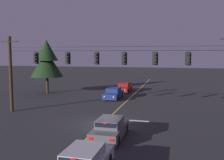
{
  "coord_description": "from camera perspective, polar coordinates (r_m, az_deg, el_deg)",
  "views": [
    {
      "loc": [
        5.72,
        -19.57,
        5.63
      ],
      "look_at": [
        0.0,
        3.33,
        3.26
      ],
      "focal_mm": 41.44,
      "sensor_mm": 36.0,
      "label": 1
    }
  ],
  "objects": [
    {
      "name": "traffic_light_left_inner",
      "position": [
        23.93,
        -9.84,
        4.79
      ],
      "size": [
        0.48,
        0.41,
        1.22
      ],
      "color": "black"
    },
    {
      "name": "tree_verge_near",
      "position": [
        38.18,
        -14.21,
        4.29
      ],
      "size": [
        4.61,
        4.61,
        7.69
      ],
      "color": "#332316",
      "rests_on": "ground"
    },
    {
      "name": "stop_bar_paint",
      "position": [
        22.36,
        3.78,
        -8.85
      ],
      "size": [
        3.4,
        0.36,
        0.01
      ],
      "primitive_type": "cube",
      "color": "silver",
      "rests_on": "ground"
    },
    {
      "name": "car_oncoming_trailing",
      "position": [
        38.72,
        2.69,
        -1.66
      ],
      "size": [
        1.8,
        4.42,
        1.39
      ],
      "color": "maroon",
      "rests_on": "ground"
    },
    {
      "name": "traffic_light_far_right",
      "position": [
        21.91,
        16.47,
        4.56
      ],
      "size": [
        0.48,
        0.41,
        1.22
      ],
      "color": "black"
    },
    {
      "name": "car_waiting_near_lane",
      "position": [
        17.61,
        -0.42,
        -10.71
      ],
      "size": [
        1.8,
        4.33,
        1.39
      ],
      "color": "#4C4C51",
      "rests_on": "ground"
    },
    {
      "name": "signal_span_assembly",
      "position": [
        22.71,
        -0.61,
        1.16
      ],
      "size": [
        21.63,
        0.32,
        7.33
      ],
      "color": "#2D2116",
      "rests_on": "ground"
    },
    {
      "name": "car_oncoming_lead",
      "position": [
        32.75,
        0.31,
        -3.01
      ],
      "size": [
        1.8,
        4.42,
        1.39
      ],
      "color": "navy",
      "rests_on": "ground"
    },
    {
      "name": "traffic_light_right_inner",
      "position": [
        22.33,
        2.65,
        4.81
      ],
      "size": [
        0.48,
        0.41,
        1.22
      ],
      "color": "black"
    },
    {
      "name": "traffic_light_leftmost",
      "position": [
        25.4,
        -16.53,
        4.69
      ],
      "size": [
        0.48,
        0.41,
        1.22
      ],
      "color": "black"
    },
    {
      "name": "traffic_light_centre",
      "position": [
        22.95,
        -3.51,
        4.83
      ],
      "size": [
        0.48,
        0.41,
        1.22
      ],
      "color": "black"
    },
    {
      "name": "traffic_light_rightmost",
      "position": [
        21.96,
        9.48,
        4.72
      ],
      "size": [
        0.48,
        0.41,
        1.22
      ],
      "color": "black"
    },
    {
      "name": "ground_plane",
      "position": [
        21.15,
        -2.22,
        -9.71
      ],
      "size": [
        180.0,
        180.0,
        0.0
      ],
      "primitive_type": "plane",
      "color": "#28282B"
    },
    {
      "name": "lane_centre_stripe",
      "position": [
        29.03,
        2.4,
        -5.44
      ],
      "size": [
        0.14,
        60.0,
        0.01
      ],
      "primitive_type": "cube",
      "color": "#D1C64C",
      "rests_on": "ground"
    }
  ]
}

